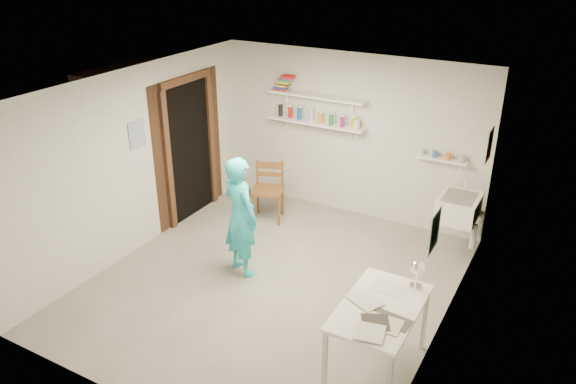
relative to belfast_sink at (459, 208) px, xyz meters
The scene contains 27 objects.
floor 2.54m from the belfast_sink, 135.83° to the right, with size 4.00×4.50×0.02m, color slate.
ceiling 2.98m from the belfast_sink, 135.83° to the right, with size 4.00×4.50×0.02m, color silver.
wall_back 1.90m from the belfast_sink, 162.26° to the left, with size 4.00×0.02×2.40m, color silver.
wall_front 4.36m from the belfast_sink, 113.84° to the right, with size 4.00×0.02×2.40m, color silver.
wall_left 4.16m from the belfast_sink, 155.67° to the right, with size 0.02×4.50×2.40m, color silver.
wall_right 1.79m from the belfast_sink, 81.30° to the right, with size 0.02×4.50×2.40m, color silver.
doorway_recess 3.81m from the belfast_sink, behind, with size 0.02×0.90×2.00m, color black.
corridor_box 4.51m from the belfast_sink, behind, with size 1.40×1.50×2.10m, color brown.
door_lintel 4.01m from the belfast_sink, behind, with size 0.06×1.05×0.10m, color brown.
door_jamb_near 3.91m from the belfast_sink, 162.82° to the right, with size 0.06×0.10×2.00m, color brown.
door_jamb_far 3.74m from the belfast_sink, behind, with size 0.06×0.10×2.00m, color brown.
shelf_lower 2.38m from the belfast_sink, 169.18° to the left, with size 1.50×0.22×0.03m, color white.
shelf_upper 2.52m from the belfast_sink, 169.18° to the left, with size 1.50×0.22×0.03m, color white.
ledge_shelf 0.75m from the belfast_sink, 130.40° to the left, with size 0.70×0.14×0.03m, color white.
poster_left 4.17m from the belfast_sink, 156.18° to the right, with size 0.01×0.28×0.36m, color #334C7F.
poster_right_a 0.89m from the belfast_sink, 22.79° to the left, with size 0.01×0.34×0.42m, color #995933.
poster_right_b 2.40m from the belfast_sink, 83.96° to the right, with size 0.01×0.30×0.38m, color #3F724C.
belfast_sink is the anchor object (origin of this frame).
man 2.76m from the belfast_sink, 143.41° to the right, with size 0.56×0.36×1.52m, color #28BDCC.
wall_clock 2.73m from the belfast_sink, 147.92° to the right, with size 0.27×0.27×0.04m, color beige.
wooden_chair 2.68m from the belfast_sink, behind, with size 0.43×0.41×0.93m, color brown.
work_table 2.54m from the belfast_sink, 92.51° to the right, with size 0.68×1.13×0.75m, color white.
desk_lamp 2.08m from the belfast_sink, 87.86° to the right, with size 0.14×0.14×0.14m, color white.
spray_cans 2.41m from the belfast_sink, 169.18° to the left, with size 1.29×0.06×0.17m.
book_stack 3.05m from the belfast_sink, behind, with size 0.32×0.14×0.22m.
ledge_pots 0.78m from the belfast_sink, 130.40° to the left, with size 0.48×0.07×0.09m.
papers 2.52m from the belfast_sink, 92.51° to the right, with size 0.30×0.22×0.02m.
Camera 1 is at (2.95, -4.91, 3.84)m, focal length 35.00 mm.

